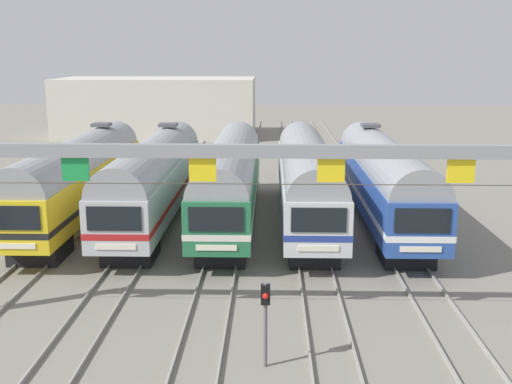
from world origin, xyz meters
The scene contains 10 objects.
ground_plane centered at (0.00, 0.00, 0.00)m, with size 160.00×160.00×0.00m, color gray.
track_bed centered at (0.00, 17.00, 0.07)m, with size 18.39×70.00×0.15m.
commuter_train_yellow centered at (-8.44, 0.00, 2.69)m, with size 2.88×18.06×5.05m.
commuter_train_stainless centered at (-4.22, 0.00, 2.69)m, with size 2.88×18.06×5.05m.
commuter_train_green centered at (0.00, -0.01, 2.69)m, with size 2.88×18.06×4.77m.
commuter_train_silver centered at (4.22, -0.01, 2.69)m, with size 2.88×18.06×4.77m.
commuter_train_blue centered at (8.44, 0.00, 2.69)m, with size 2.88×18.06×5.05m.
catenary_gantry centered at (0.00, -13.50, 5.26)m, with size 22.13×0.44×6.97m.
yard_signal_mast centered at (2.11, -16.15, 1.89)m, with size 0.28×0.35×2.70m.
maintenance_building centered at (-10.68, 36.72, 3.28)m, with size 21.95×10.00×6.55m, color beige.
Camera 1 is at (2.25, -33.32, 9.40)m, focal length 43.13 mm.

